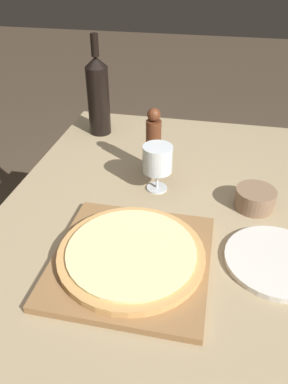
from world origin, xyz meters
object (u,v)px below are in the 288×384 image
(wine_bottle, at_px, (98,95))
(wine_glass, at_px, (158,160))
(pizza, at_px, (131,253))
(pepper_mill, at_px, (153,143))
(small_bowl, at_px, (255,199))

(wine_bottle, xyz_separation_m, wine_glass, (0.29, -0.35, -0.05))
(pizza, bearing_deg, pepper_mill, 93.77)
(wine_bottle, relative_size, pepper_mill, 1.68)
(pizza, xyz_separation_m, small_bowl, (0.29, 0.29, -0.00))
(pepper_mill, distance_m, small_bowl, 0.35)
(pizza, height_order, small_bowl, small_bowl)
(pizza, xyz_separation_m, pepper_mill, (-0.03, 0.42, 0.07))
(pizza, bearing_deg, wine_glass, 89.48)
(pepper_mill, distance_m, wine_glass, 0.10)
(pizza, relative_size, small_bowl, 3.07)
(wine_glass, bearing_deg, pizza, -90.52)
(wine_bottle, xyz_separation_m, pepper_mill, (0.26, -0.25, -0.05))
(wine_bottle, bearing_deg, small_bowl, -33.70)
(wine_bottle, distance_m, small_bowl, 0.70)
(pepper_mill, relative_size, small_bowl, 1.95)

